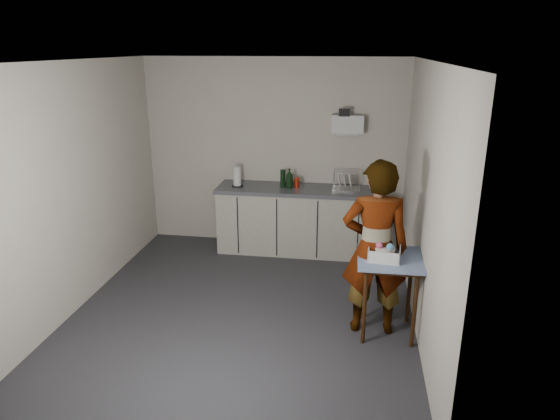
# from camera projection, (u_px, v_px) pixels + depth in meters

# --- Properties ---
(ground) EXTENTS (4.00, 4.00, 0.00)m
(ground) POSITION_uv_depth(u_px,v_px,m) (245.00, 308.00, 5.46)
(ground) COLOR #2A292E
(ground) RESTS_ON ground
(wall_back) EXTENTS (3.60, 0.02, 2.60)m
(wall_back) POSITION_uv_depth(u_px,v_px,m) (274.00, 154.00, 6.92)
(wall_back) COLOR beige
(wall_back) RESTS_ON ground
(wall_right) EXTENTS (0.02, 4.00, 2.60)m
(wall_right) POSITION_uv_depth(u_px,v_px,m) (424.00, 203.00, 4.79)
(wall_right) COLOR beige
(wall_right) RESTS_ON ground
(wall_left) EXTENTS (0.02, 4.00, 2.60)m
(wall_left) POSITION_uv_depth(u_px,v_px,m) (78.00, 187.00, 5.31)
(wall_left) COLOR beige
(wall_left) RESTS_ON ground
(ceiling) EXTENTS (3.60, 4.00, 0.01)m
(ceiling) POSITION_uv_depth(u_px,v_px,m) (239.00, 61.00, 4.64)
(ceiling) COLOR silver
(ceiling) RESTS_ON wall_back
(kitchen_counter) EXTENTS (2.24, 0.62, 0.91)m
(kitchen_counter) POSITION_uv_depth(u_px,v_px,m) (299.00, 222.00, 6.86)
(kitchen_counter) COLOR black
(kitchen_counter) RESTS_ON ground
(wall_shelf) EXTENTS (0.42, 0.18, 0.37)m
(wall_shelf) POSITION_uv_depth(u_px,v_px,m) (348.00, 124.00, 6.56)
(wall_shelf) COLOR white
(wall_shelf) RESTS_ON ground
(side_table) EXTENTS (0.63, 0.63, 0.81)m
(side_table) POSITION_uv_depth(u_px,v_px,m) (390.00, 267.00, 4.79)
(side_table) COLOR #33170B
(side_table) RESTS_ON ground
(standing_man) EXTENTS (0.67, 0.46, 1.76)m
(standing_man) POSITION_uv_depth(u_px,v_px,m) (375.00, 248.00, 4.79)
(standing_man) COLOR #B2A593
(standing_man) RESTS_ON ground
(soap_bottle) EXTENTS (0.14, 0.14, 0.27)m
(soap_bottle) POSITION_uv_depth(u_px,v_px,m) (289.00, 179.00, 6.66)
(soap_bottle) COLOR black
(soap_bottle) RESTS_ON kitchen_counter
(soda_can) EXTENTS (0.07, 0.07, 0.14)m
(soda_can) POSITION_uv_depth(u_px,v_px,m) (297.00, 182.00, 6.72)
(soda_can) COLOR red
(soda_can) RESTS_ON kitchen_counter
(dark_bottle) EXTENTS (0.07, 0.07, 0.24)m
(dark_bottle) POSITION_uv_depth(u_px,v_px,m) (283.00, 179.00, 6.71)
(dark_bottle) COLOR black
(dark_bottle) RESTS_ON kitchen_counter
(paper_towel) EXTENTS (0.16, 0.16, 0.28)m
(paper_towel) POSITION_uv_depth(u_px,v_px,m) (237.00, 177.00, 6.75)
(paper_towel) COLOR black
(paper_towel) RESTS_ON kitchen_counter
(dish_rack) EXTENTS (0.36, 0.27, 0.25)m
(dish_rack) POSITION_uv_depth(u_px,v_px,m) (346.00, 185.00, 6.63)
(dish_rack) COLOR silver
(dish_rack) RESTS_ON kitchen_counter
(bakery_box) EXTENTS (0.33, 0.33, 0.42)m
(bakery_box) POSITION_uv_depth(u_px,v_px,m) (384.00, 249.00, 4.73)
(bakery_box) COLOR white
(bakery_box) RESTS_ON side_table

